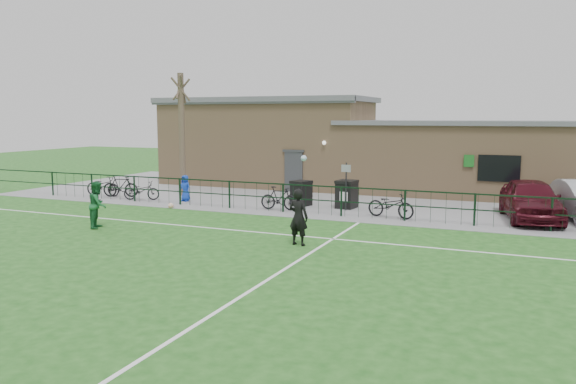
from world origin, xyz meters
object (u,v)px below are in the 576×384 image
at_px(bare_tree, 182,135).
at_px(wheelie_bin_left, 301,194).
at_px(outfield_player, 98,205).
at_px(bicycle_c, 142,191).
at_px(ball_ground, 171,206).
at_px(bicycle_b, 121,186).
at_px(bicycle_a, 103,186).
at_px(bicycle_d, 279,198).
at_px(wheelie_bin_right, 347,195).
at_px(car_maroon, 531,199).
at_px(sign_post, 346,187).
at_px(spectator_child, 185,188).
at_px(bicycle_e, 391,205).

relative_size(bare_tree, wheelie_bin_left, 5.90).
xyz_separation_m(wheelie_bin_left, outfield_player, (-4.84, -7.30, 0.30)).
height_order(bicycle_c, ball_ground, bicycle_c).
distance_m(wheelie_bin_left, bicycle_b, 9.15).
xyz_separation_m(bicycle_a, bicycle_d, (9.69, -0.40, -0.01)).
bearing_deg(bicycle_a, bicycle_b, -87.87).
bearing_deg(outfield_player, bicycle_a, 15.04).
relative_size(outfield_player, ball_ground, 6.96).
xyz_separation_m(wheelie_bin_right, ball_ground, (-6.95, -2.94, -0.46)).
xyz_separation_m(car_maroon, bicycle_d, (-9.68, -1.63, -0.29)).
distance_m(bare_tree, sign_post, 9.04).
distance_m(bicycle_a, spectator_child, 4.69).
height_order(sign_post, ball_ground, sign_post).
bearing_deg(bare_tree, wheelie_bin_left, -5.94).
bearing_deg(bicycle_c, bare_tree, -46.64).
height_order(sign_post, bicycle_a, sign_post).
height_order(sign_post, spectator_child, sign_post).
distance_m(bicycle_e, spectator_child, 9.73).
bearing_deg(bicycle_a, sign_post, -89.36).
height_order(bicycle_e, spectator_child, spectator_child).
xyz_separation_m(wheelie_bin_right, bicycle_b, (-11.13, -1.11, -0.02)).
xyz_separation_m(bicycle_a, ball_ground, (5.20, -1.75, -0.41)).
bearing_deg(bicycle_a, ball_ground, -110.95).
relative_size(wheelie_bin_right, bicycle_a, 0.58).
xyz_separation_m(wheelie_bin_left, wheelie_bin_right, (2.03, 0.16, 0.05)).
height_order(bare_tree, bicycle_e, bare_tree).
xyz_separation_m(bicycle_a, bicycle_c, (2.56, -0.31, -0.06)).
distance_m(wheelie_bin_left, bicycle_c, 7.67).
height_order(wheelie_bin_left, bicycle_d, wheelie_bin_left).
relative_size(wheelie_bin_right, car_maroon, 0.24).
height_order(car_maroon, bicycle_a, car_maroon).
relative_size(wheelie_bin_right, bicycle_c, 0.66).
bearing_deg(bare_tree, sign_post, -7.05).
bearing_deg(bicycle_d, bicycle_b, 83.38).
bearing_deg(bicycle_b, outfield_player, -162.43).
distance_m(sign_post, bicycle_d, 2.83).
height_order(wheelie_bin_right, bicycle_a, wheelie_bin_right).
bearing_deg(bicycle_b, spectator_child, -105.38).
bearing_deg(wheelie_bin_right, sign_post, -69.55).
height_order(bicycle_b, spectator_child, spectator_child).
height_order(car_maroon, outfield_player, outfield_player).
relative_size(wheelie_bin_right, bicycle_e, 0.58).
distance_m(wheelie_bin_right, bicycle_b, 11.19).
xyz_separation_m(bare_tree, bicycle_c, (-0.97, -2.02, -2.54)).
distance_m(bicycle_a, bicycle_e, 14.40).
height_order(spectator_child, outfield_player, outfield_player).
relative_size(bicycle_a, ball_ground, 8.05).
distance_m(bare_tree, outfield_player, 8.45).
height_order(sign_post, bicycle_e, sign_post).
relative_size(sign_post, bicycle_c, 1.19).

